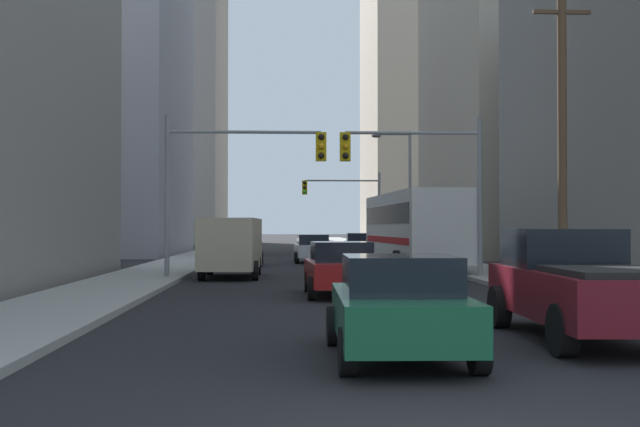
{
  "coord_description": "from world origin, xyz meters",
  "views": [
    {
      "loc": [
        -1.59,
        -5.96,
        1.94
      ],
      "look_at": [
        0.0,
        26.93,
        2.49
      ],
      "focal_mm": 44.68,
      "sensor_mm": 36.0,
      "label": 1
    }
  ],
  "objects_px": {
    "sedan_green": "(399,306)",
    "traffic_signal_far_right": "(345,197)",
    "sedan_white": "(313,248)",
    "traffic_signal_near_right": "(418,168)",
    "sedan_red": "(341,268)",
    "pickup_truck_maroon": "(579,285)",
    "cargo_van_beige": "(231,244)",
    "traffic_signal_near_left": "(239,167)",
    "sedan_navy": "(359,244)",
    "city_bus": "(413,227)",
    "sedan_black": "(243,250)"
  },
  "relations": [
    {
      "from": "sedan_red",
      "to": "sedan_black",
      "type": "xyz_separation_m",
      "value": [
        -3.58,
        17.62,
        0.0
      ]
    },
    {
      "from": "sedan_white",
      "to": "traffic_signal_near_right",
      "type": "bearing_deg",
      "value": -76.52
    },
    {
      "from": "sedan_green",
      "to": "sedan_red",
      "type": "bearing_deg",
      "value": 90.33
    },
    {
      "from": "sedan_red",
      "to": "traffic_signal_near_left",
      "type": "bearing_deg",
      "value": 115.39
    },
    {
      "from": "sedan_red",
      "to": "sedan_navy",
      "type": "bearing_deg",
      "value": 83.51
    },
    {
      "from": "pickup_truck_maroon",
      "to": "sedan_white",
      "type": "xyz_separation_m",
      "value": [
        -3.46,
        29.52,
        -0.16
      ]
    },
    {
      "from": "city_bus",
      "to": "sedan_red",
      "type": "bearing_deg",
      "value": -108.26
    },
    {
      "from": "sedan_green",
      "to": "sedan_navy",
      "type": "relative_size",
      "value": 1.0
    },
    {
      "from": "sedan_red",
      "to": "pickup_truck_maroon",
      "type": "bearing_deg",
      "value": -68.33
    },
    {
      "from": "city_bus",
      "to": "sedan_navy",
      "type": "distance_m",
      "value": 18.23
    },
    {
      "from": "sedan_navy",
      "to": "traffic_signal_far_right",
      "type": "bearing_deg",
      "value": 93.75
    },
    {
      "from": "sedan_white",
      "to": "traffic_signal_near_left",
      "type": "xyz_separation_m",
      "value": [
        -3.24,
        -13.97,
        3.36
      ]
    },
    {
      "from": "sedan_green",
      "to": "traffic_signal_far_right",
      "type": "bearing_deg",
      "value": 86.38
    },
    {
      "from": "traffic_signal_near_right",
      "to": "sedan_red",
      "type": "bearing_deg",
      "value": -116.36
    },
    {
      "from": "city_bus",
      "to": "sedan_white",
      "type": "bearing_deg",
      "value": 116.78
    },
    {
      "from": "city_bus",
      "to": "cargo_van_beige",
      "type": "relative_size",
      "value": 2.19
    },
    {
      "from": "traffic_signal_near_right",
      "to": "sedan_green",
      "type": "bearing_deg",
      "value": -100.74
    },
    {
      "from": "cargo_van_beige",
      "to": "sedan_red",
      "type": "distance_m",
      "value": 9.0
    },
    {
      "from": "sedan_black",
      "to": "traffic_signal_near_right",
      "type": "distance_m",
      "value": 13.29
    },
    {
      "from": "pickup_truck_maroon",
      "to": "traffic_signal_far_right",
      "type": "height_order",
      "value": "traffic_signal_far_right"
    },
    {
      "from": "sedan_navy",
      "to": "traffic_signal_near_left",
      "type": "relative_size",
      "value": 0.71
    },
    {
      "from": "pickup_truck_maroon",
      "to": "traffic_signal_far_right",
      "type": "relative_size",
      "value": 0.91
    },
    {
      "from": "cargo_van_beige",
      "to": "sedan_white",
      "type": "distance_m",
      "value": 13.05
    },
    {
      "from": "sedan_black",
      "to": "traffic_signal_near_right",
      "type": "xyz_separation_m",
      "value": [
        6.95,
        -10.83,
        3.34
      ]
    },
    {
      "from": "pickup_truck_maroon",
      "to": "sedan_black",
      "type": "height_order",
      "value": "pickup_truck_maroon"
    },
    {
      "from": "sedan_green",
      "to": "sedan_black",
      "type": "height_order",
      "value": "same"
    },
    {
      "from": "traffic_signal_far_right",
      "to": "cargo_van_beige",
      "type": "bearing_deg",
      "value": -102.99
    },
    {
      "from": "traffic_signal_far_right",
      "to": "city_bus",
      "type": "bearing_deg",
      "value": -87.51
    },
    {
      "from": "city_bus",
      "to": "sedan_green",
      "type": "bearing_deg",
      "value": -99.99
    },
    {
      "from": "sedan_black",
      "to": "sedan_navy",
      "type": "distance_m",
      "value": 14.92
    },
    {
      "from": "pickup_truck_maroon",
      "to": "sedan_navy",
      "type": "relative_size",
      "value": 1.28
    },
    {
      "from": "sedan_green",
      "to": "traffic_signal_near_left",
      "type": "distance_m",
      "value": 18.06
    },
    {
      "from": "sedan_navy",
      "to": "cargo_van_beige",
      "type": "bearing_deg",
      "value": -107.45
    },
    {
      "from": "cargo_van_beige",
      "to": "city_bus",
      "type": "bearing_deg",
      "value": 29.32
    },
    {
      "from": "pickup_truck_maroon",
      "to": "sedan_red",
      "type": "bearing_deg",
      "value": 111.67
    },
    {
      "from": "city_bus",
      "to": "traffic_signal_far_right",
      "type": "height_order",
      "value": "traffic_signal_far_right"
    },
    {
      "from": "cargo_van_beige",
      "to": "sedan_navy",
      "type": "bearing_deg",
      "value": 72.55
    },
    {
      "from": "sedan_red",
      "to": "traffic_signal_near_right",
      "type": "bearing_deg",
      "value": 63.64
    },
    {
      "from": "traffic_signal_near_left",
      "to": "traffic_signal_far_right",
      "type": "relative_size",
      "value": 1.0
    },
    {
      "from": "traffic_signal_near_left",
      "to": "traffic_signal_near_right",
      "type": "xyz_separation_m",
      "value": [
        6.59,
        -0.0,
        -0.03
      ]
    },
    {
      "from": "sedan_navy",
      "to": "traffic_signal_near_right",
      "type": "relative_size",
      "value": 0.71
    },
    {
      "from": "traffic_signal_near_right",
      "to": "traffic_signal_far_right",
      "type": "bearing_deg",
      "value": 90.54
    },
    {
      "from": "sedan_black",
      "to": "traffic_signal_near_left",
      "type": "relative_size",
      "value": 0.71
    },
    {
      "from": "sedan_red",
      "to": "traffic_signal_near_right",
      "type": "height_order",
      "value": "traffic_signal_near_right"
    },
    {
      "from": "sedan_green",
      "to": "traffic_signal_near_left",
      "type": "bearing_deg",
      "value": 100.68
    },
    {
      "from": "cargo_van_beige",
      "to": "sedan_red",
      "type": "relative_size",
      "value": 1.24
    },
    {
      "from": "cargo_van_beige",
      "to": "sedan_green",
      "type": "height_order",
      "value": "cargo_van_beige"
    },
    {
      "from": "cargo_van_beige",
      "to": "sedan_red",
      "type": "height_order",
      "value": "cargo_van_beige"
    },
    {
      "from": "city_bus",
      "to": "traffic_signal_far_right",
      "type": "xyz_separation_m",
      "value": [
        -1.07,
        24.53,
        2.21
      ]
    },
    {
      "from": "cargo_van_beige",
      "to": "traffic_signal_far_right",
      "type": "xyz_separation_m",
      "value": [
        6.66,
        28.87,
        2.85
      ]
    }
  ]
}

